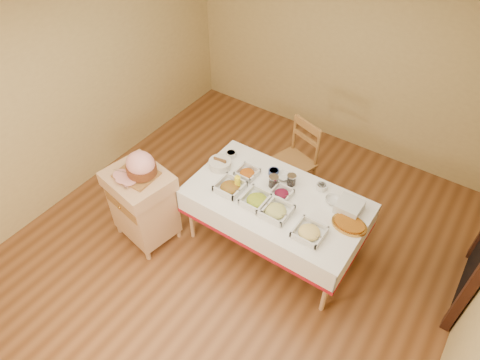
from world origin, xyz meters
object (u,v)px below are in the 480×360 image
at_px(dining_chair, 295,161).
at_px(brass_platter, 349,225).
at_px(butcher_cart, 143,203).
at_px(dining_table, 276,208).
at_px(ham_on_board, 140,167).
at_px(plate_stack, 349,207).
at_px(preserve_jar_left, 273,182).
at_px(bread_basket, 220,164).
at_px(preserve_jar_right, 291,180).
at_px(mustard_bottle, 237,182).

bearing_deg(dining_chair, brass_platter, -38.02).
bearing_deg(butcher_cart, dining_table, 28.40).
distance_m(ham_on_board, plate_stack, 2.10).
xyz_separation_m(dining_chair, preserve_jar_left, (0.13, -0.73, 0.30)).
relative_size(bread_basket, plate_stack, 1.02).
bearing_deg(bread_basket, butcher_cart, -124.88).
relative_size(butcher_cart, preserve_jar_right, 7.45).
height_order(dining_chair, preserve_jar_right, dining_chair).
xyz_separation_m(butcher_cart, bread_basket, (0.51, 0.73, 0.28)).
xyz_separation_m(bread_basket, plate_stack, (1.42, 0.20, 0.00)).
relative_size(preserve_jar_right, plate_stack, 0.52).
relative_size(mustard_bottle, brass_platter, 0.54).
xyz_separation_m(preserve_jar_left, plate_stack, (0.79, 0.13, -0.01)).
bearing_deg(bread_basket, brass_platter, 0.77).
bearing_deg(dining_chair, butcher_cart, -123.44).
height_order(butcher_cart, brass_platter, butcher_cart).
distance_m(dining_table, brass_platter, 0.78).
distance_m(butcher_cart, bread_basket, 0.93).
bearing_deg(ham_on_board, preserve_jar_left, 35.13).
bearing_deg(mustard_bottle, brass_platter, 8.63).
height_order(preserve_jar_right, mustard_bottle, mustard_bottle).
bearing_deg(brass_platter, preserve_jar_left, 176.44).
distance_m(dining_chair, bread_basket, 0.99).
relative_size(dining_chair, preserve_jar_left, 7.64).
relative_size(preserve_jar_left, mustard_bottle, 0.70).
bearing_deg(ham_on_board, butcher_cart, -141.92).
bearing_deg(butcher_cart, dining_chair, 56.56).
bearing_deg(plate_stack, mustard_bottle, -161.52).
bearing_deg(butcher_cart, preserve_jar_right, 36.11).
bearing_deg(preserve_jar_right, ham_on_board, -143.96).
relative_size(dining_table, mustard_bottle, 9.64).
bearing_deg(dining_table, brass_platter, 5.24).
bearing_deg(butcher_cart, plate_stack, 25.85).
bearing_deg(brass_platter, preserve_jar_right, 166.04).
bearing_deg(dining_table, plate_stack, 20.74).
xyz_separation_m(dining_table, butcher_cart, (-1.26, -0.68, -0.07)).
xyz_separation_m(mustard_bottle, plate_stack, (1.08, 0.36, -0.03)).
xyz_separation_m(mustard_bottle, bread_basket, (-0.34, 0.16, -0.04)).
bearing_deg(ham_on_board, preserve_jar_right, 36.04).
bearing_deg(mustard_bottle, bread_basket, 155.13).
bearing_deg(dining_chair, plate_stack, -33.27).
xyz_separation_m(preserve_jar_right, brass_platter, (0.74, -0.18, -0.03)).
height_order(butcher_cart, preserve_jar_right, butcher_cart).
distance_m(dining_table, ham_on_board, 1.45).
relative_size(dining_table, preserve_jar_left, 13.75).
xyz_separation_m(ham_on_board, brass_platter, (1.97, 0.72, -0.26)).
relative_size(dining_chair, mustard_bottle, 5.36).
height_order(mustard_bottle, bread_basket, mustard_bottle).
height_order(mustard_bottle, brass_platter, mustard_bottle).
xyz_separation_m(dining_table, preserve_jar_right, (0.02, 0.25, 0.22)).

